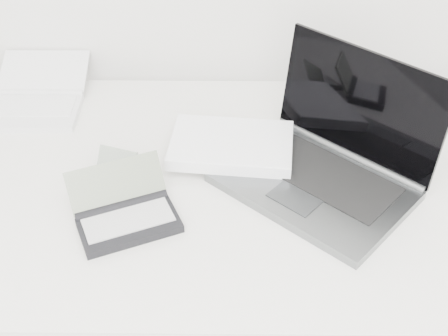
{
  "coord_description": "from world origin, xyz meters",
  "views": [
    {
      "loc": [
        -0.02,
        0.53,
        1.59
      ],
      "look_at": [
        -0.03,
        1.51,
        0.79
      ],
      "focal_mm": 50.0,
      "sensor_mm": 36.0,
      "label": 1
    }
  ],
  "objects_px": {
    "netbook_open_white": "(36,100)",
    "palmtop_charcoal": "(126,214)",
    "desk": "(238,194)",
    "laptop_large": "(298,157)"
  },
  "relations": [
    {
      "from": "netbook_open_white",
      "to": "palmtop_charcoal",
      "type": "bearing_deg",
      "value": -56.5
    },
    {
      "from": "desk",
      "to": "netbook_open_white",
      "type": "distance_m",
      "value": 0.57
    },
    {
      "from": "desk",
      "to": "netbook_open_white",
      "type": "bearing_deg",
      "value": 150.97
    },
    {
      "from": "desk",
      "to": "palmtop_charcoal",
      "type": "xyz_separation_m",
      "value": [
        -0.22,
        -0.14,
        0.07
      ]
    },
    {
      "from": "laptop_large",
      "to": "desk",
      "type": "bearing_deg",
      "value": -129.2
    },
    {
      "from": "desk",
      "to": "laptop_large",
      "type": "height_order",
      "value": "laptop_large"
    },
    {
      "from": "netbook_open_white",
      "to": "desk",
      "type": "bearing_deg",
      "value": -29.43
    },
    {
      "from": "desk",
      "to": "palmtop_charcoal",
      "type": "distance_m",
      "value": 0.27
    },
    {
      "from": "laptop_large",
      "to": "palmtop_charcoal",
      "type": "relative_size",
      "value": 2.38
    },
    {
      "from": "netbook_open_white",
      "to": "laptop_large",
      "type": "bearing_deg",
      "value": -22.65
    }
  ]
}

